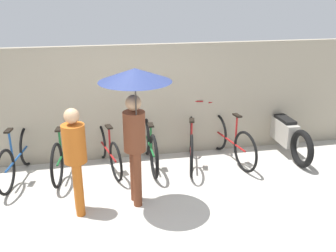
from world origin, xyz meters
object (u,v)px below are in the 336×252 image
Objects in this scene: parked_bicycle_0 at (17,157)px; pedestrian_center at (135,101)px; parked_bicycle_2 at (108,149)px; parked_bicycle_4 at (191,143)px; parked_bicycle_3 at (150,145)px; parked_bicycle_5 at (230,140)px; parked_bicycle_1 at (64,151)px; pedestrian_leading at (75,154)px; motorcycle at (284,133)px.

parked_bicycle_0 is 2.62m from pedestrian_center.
pedestrian_center reaches higher than parked_bicycle_2.
parked_bicycle_4 is (1.53, -0.08, 0.03)m from parked_bicycle_2.
parked_bicycle_3 is 0.99× the size of parked_bicycle_5.
parked_bicycle_4 is (2.29, -0.09, 0.00)m from parked_bicycle_1.
parked_bicycle_4 is 1.11× the size of pedestrian_leading.
parked_bicycle_0 is 4.99m from motorcycle.
pedestrian_center is (-1.92, -1.28, 1.25)m from parked_bicycle_5.
motorcycle is at bearing -162.49° from pedestrian_center.
parked_bicycle_4 reaches higher than parked_bicycle_3.
parked_bicycle_2 is at bearing -78.02° from parked_bicycle_0.
parked_bicycle_1 is at bearing -85.35° from pedestrian_leading.
parked_bicycle_2 is 1.90m from pedestrian_center.
parked_bicycle_0 reaches higher than motorcycle.
pedestrian_leading reaches higher than parked_bicycle_0.
parked_bicycle_5 is (1.53, -0.06, -0.01)m from parked_bicycle_3.
pedestrian_leading reaches higher than parked_bicycle_1.
motorcycle is at bearing -71.73° from parked_bicycle_4.
pedestrian_center reaches higher than parked_bicycle_3.
parked_bicycle_2 is 3.46m from motorcycle.
pedestrian_center is (1.90, -1.30, 1.26)m from parked_bicycle_0.
motorcycle is (1.93, 0.14, 0.00)m from parked_bicycle_4.
parked_bicycle_3 is 0.77m from parked_bicycle_4.
parked_bicycle_2 is at bearing 90.83° from motorcycle.
parked_bicycle_4 is (3.06, -0.01, 0.01)m from parked_bicycle_0.
parked_bicycle_0 is 0.98× the size of parked_bicycle_1.
parked_bicycle_3 reaches higher than motorcycle.
parked_bicycle_1 is 2.18m from pedestrian_center.
parked_bicycle_4 is at bearing 93.99° from motorcycle.
parked_bicycle_1 is 1.14× the size of pedestrian_leading.
pedestrian_center is 3.62m from motorcycle.
motorcycle is (1.17, 0.14, 0.00)m from parked_bicycle_5.
pedestrian_center is at bearing -132.36° from parked_bicycle_1.
pedestrian_center is at bearing 114.57° from motorcycle.
pedestrian_center is at bearing 152.02° from parked_bicycle_4.
pedestrian_leading is 0.76× the size of pedestrian_center.
parked_bicycle_2 is 0.94× the size of parked_bicycle_3.
pedestrian_leading reaches higher than parked_bicycle_2.
parked_bicycle_3 is at bearing -113.47° from pedestrian_center.
motorcycle is (2.69, 0.08, -0.00)m from parked_bicycle_3.
pedestrian_center is at bearing -114.74° from parked_bicycle_0.
parked_bicycle_2 reaches higher than motorcycle.
parked_bicycle_2 is 1.53m from parked_bicycle_4.
parked_bicycle_5 is 0.85× the size of pedestrian_center.
parked_bicycle_0 is 1.12× the size of pedestrian_leading.
parked_bicycle_5 is (3.05, -0.09, -0.00)m from parked_bicycle_1.
pedestrian_leading reaches higher than parked_bicycle_3.
motorcycle is (3.94, 1.43, -0.53)m from pedestrian_leading.
motorcycle is (3.08, 1.43, -1.25)m from pedestrian_center.
parked_bicycle_0 is 1.01× the size of parked_bicycle_4.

